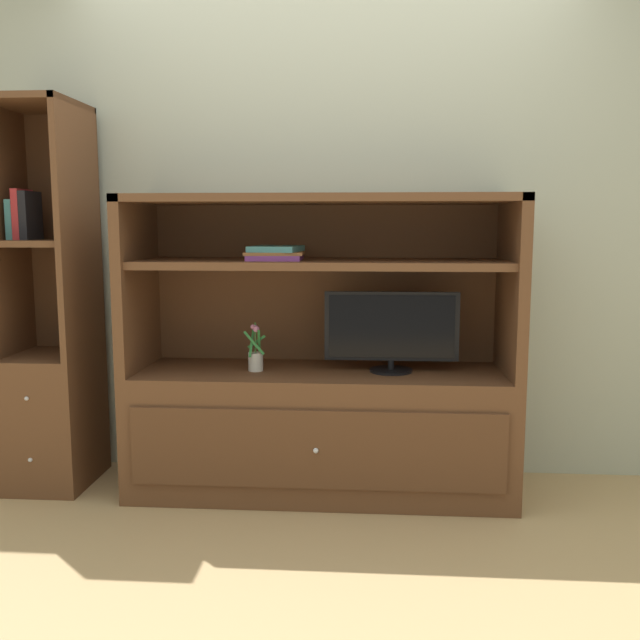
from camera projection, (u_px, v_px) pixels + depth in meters
ground_plane at (314, 524)px, 2.99m from camera, size 8.00×8.00×0.00m
painted_rear_wall at (326, 202)px, 3.54m from camera, size 6.00×0.10×2.80m
media_console at (321, 398)px, 3.33m from camera, size 1.82×0.60×1.42m
tv_monitor at (391, 330)px, 3.25m from camera, size 0.63×0.20×0.38m
potted_plant at (256, 357)px, 3.28m from camera, size 0.11×0.10×0.23m
magazine_stack at (276, 253)px, 3.24m from camera, size 0.28×0.34×0.07m
bookshelf_tall at (50, 360)px, 3.41m from camera, size 0.40×0.49×1.86m
upright_book_row at (24, 216)px, 3.31m from camera, size 0.11×0.17×0.24m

